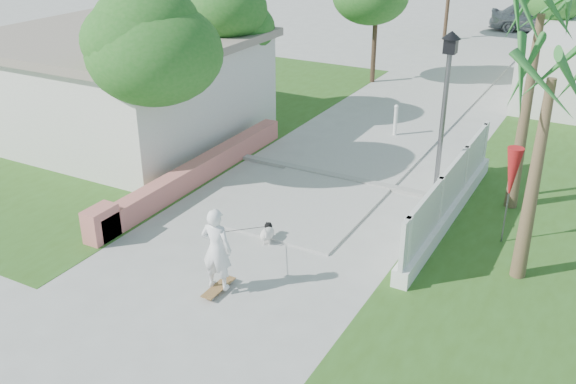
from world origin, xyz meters
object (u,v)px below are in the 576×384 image
Objects in this scene: bollard at (396,120)px; street_lamp at (443,116)px; dog at (267,233)px; parked_car at (535,18)px; patio_umbrella at (512,174)px; skateboarder at (225,243)px.

street_lamp is at bearing -59.04° from bollard.
dog is 28.53m from parked_car.
street_lamp is 2.27m from patio_umbrella.
parked_car is at bearing -98.68° from skateboarder.
patio_umbrella reaches higher than parked_car.
skateboarder is 30.36m from parked_car.
patio_umbrella is (4.60, -5.50, 1.10)m from bollard.
bollard is at bearing 120.96° from street_lamp.
street_lamp is 5.56m from bollard.
skateboarder is at bearing -90.03° from bollard.
dog is 0.12× the size of parked_car.
bollard is (-2.70, 4.50, -1.84)m from street_lamp.
street_lamp is 1.93× the size of patio_umbrella.
dog is at bearing -90.79° from bollard.
skateboarder is at bearing -109.81° from dog.
dog is (-4.71, -2.56, -1.46)m from patio_umbrella.
bollard reaches higher than dog.
street_lamp is 6.23m from skateboarder.
skateboarder reaches higher than bollard.
dog is (-0.11, -8.06, -0.36)m from bollard.
bollard is 20.47m from parked_car.
patio_umbrella is (1.90, -1.00, -0.74)m from street_lamp.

